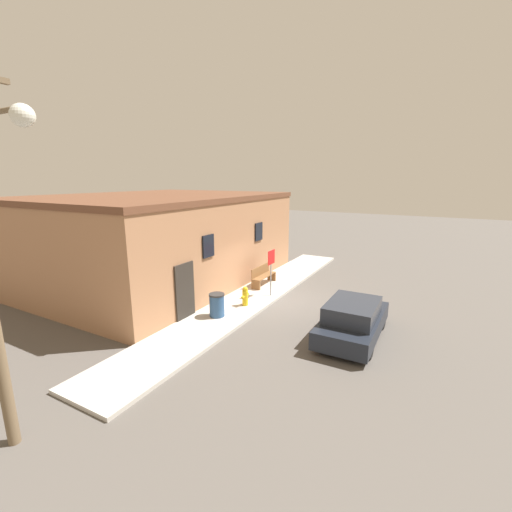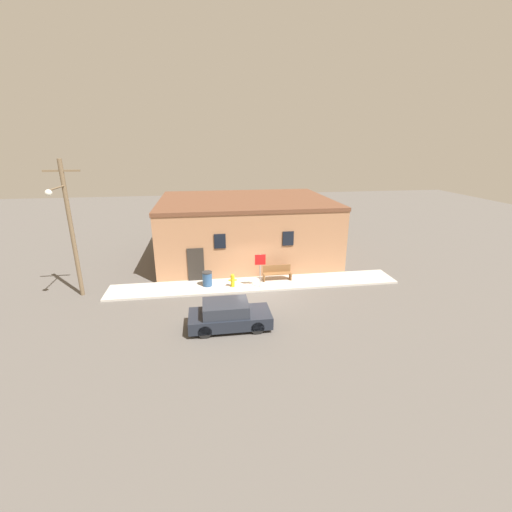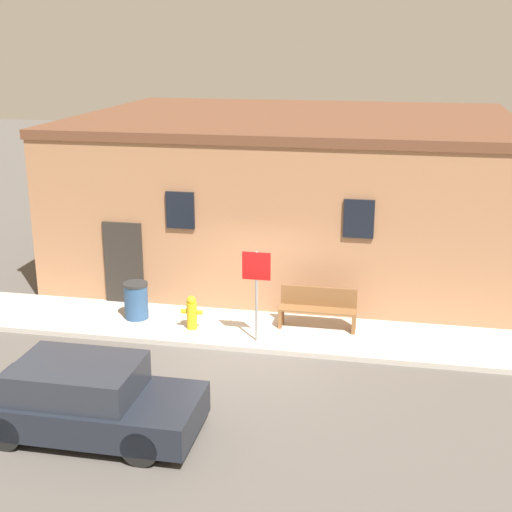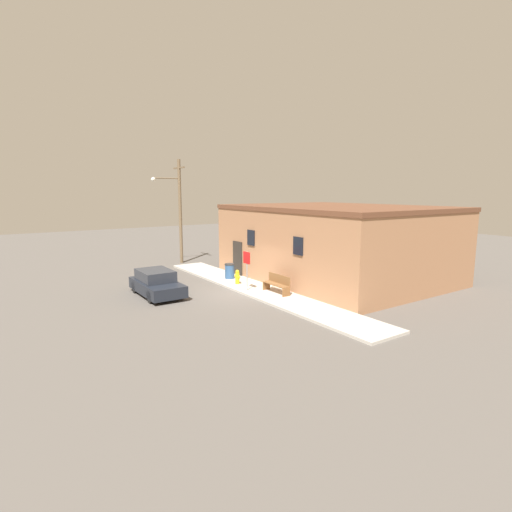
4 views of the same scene
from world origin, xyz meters
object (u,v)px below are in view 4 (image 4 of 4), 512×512
at_px(fire_hydrant, 237,277).
at_px(utility_pole, 178,207).
at_px(stop_sign, 247,264).
at_px(trash_bin, 230,271).
at_px(bench, 277,284).
at_px(parked_car, 157,283).

height_order(fire_hydrant, utility_pole, utility_pole).
xyz_separation_m(stop_sign, trash_bin, (-3.07, 0.76, -0.98)).
bearing_deg(bench, utility_pole, -177.83).
xyz_separation_m(bench, utility_pole, (-11.39, -0.43, 3.53)).
bearing_deg(parked_car, fire_hydrant, 82.78).
bearing_deg(trash_bin, utility_pole, -178.85).
bearing_deg(trash_bin, bench, 3.85).
xyz_separation_m(stop_sign, parked_car, (-2.16, -4.09, -0.93)).
relative_size(trash_bin, utility_pole, 0.12).
distance_m(stop_sign, trash_bin, 3.31).
xyz_separation_m(fire_hydrant, parked_car, (-0.57, -4.48, 0.10)).
relative_size(fire_hydrant, bench, 0.45).
bearing_deg(utility_pole, stop_sign, -3.46).
distance_m(fire_hydrant, stop_sign, 1.93).
relative_size(fire_hydrant, trash_bin, 0.91).
bearing_deg(utility_pole, trash_bin, 1.15).
distance_m(bench, parked_car, 6.15).
distance_m(stop_sign, bench, 1.88).
relative_size(utility_pole, parked_car, 1.97).
bearing_deg(fire_hydrant, parked_car, -97.22).
bearing_deg(fire_hydrant, stop_sign, -13.81).
bearing_deg(fire_hydrant, trash_bin, 166.16).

